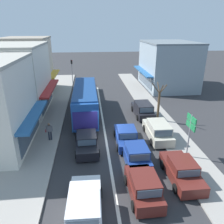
% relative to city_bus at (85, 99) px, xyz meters
% --- Properties ---
extents(ground_plane, '(140.00, 140.00, 0.00)m').
position_rel_city_bus_xyz_m(ground_plane, '(1.83, -6.51, -1.88)').
color(ground_plane, '#2D2D30').
extents(lane_centre_line, '(0.20, 28.00, 0.01)m').
position_rel_city_bus_xyz_m(lane_centre_line, '(1.83, -2.51, -1.88)').
color(lane_centre_line, silver).
rests_on(lane_centre_line, ground).
extents(sidewalk_left, '(5.20, 44.00, 0.14)m').
position_rel_city_bus_xyz_m(sidewalk_left, '(-4.97, -0.51, -1.81)').
color(sidewalk_left, gray).
rests_on(sidewalk_left, ground).
extents(kerb_right, '(2.80, 44.00, 0.12)m').
position_rel_city_bus_xyz_m(kerb_right, '(8.03, -0.51, -1.82)').
color(kerb_right, gray).
rests_on(kerb_right, ground).
extents(shopfront_mid_block, '(8.56, 8.79, 7.75)m').
position_rel_city_bus_xyz_m(shopfront_mid_block, '(-8.35, 2.04, 1.99)').
color(shopfront_mid_block, silver).
rests_on(shopfront_mid_block, ground).
extents(shopfront_far_end, '(7.16, 7.04, 8.07)m').
position_rel_city_bus_xyz_m(shopfront_far_end, '(-8.35, 10.10, 2.15)').
color(shopfront_far_end, beige).
rests_on(shopfront_far_end, ground).
extents(building_right_far, '(8.34, 10.26, 7.29)m').
position_rel_city_bus_xyz_m(building_right_far, '(13.31, 10.91, 1.76)').
color(building_right_far, '#84939E').
rests_on(building_right_far, ground).
extents(city_bus, '(2.80, 10.87, 3.23)m').
position_rel_city_bus_xyz_m(city_bus, '(0.00, 0.00, 0.00)').
color(city_bus, '#1E4C99').
rests_on(city_bus, ground).
extents(hatchback_queue_far_back, '(1.86, 3.72, 1.54)m').
position_rel_city_bus_xyz_m(hatchback_queue_far_back, '(3.76, -10.10, -1.17)').
color(hatchback_queue_far_back, navy).
rests_on(hatchback_queue_far_back, ground).
extents(hatchback_queue_gap_filler, '(1.86, 3.72, 1.54)m').
position_rel_city_bus_xyz_m(hatchback_queue_gap_filler, '(3.50, -13.53, -1.17)').
color(hatchback_queue_gap_filler, '#561E19').
rests_on(hatchback_queue_gap_filler, ground).
extents(wagon_behind_bus_mid, '(2.03, 4.55, 1.58)m').
position_rel_city_bus_xyz_m(wagon_behind_bus_mid, '(0.03, -14.75, -1.14)').
color(wagon_behind_bus_mid, silver).
rests_on(wagon_behind_bus_mid, ground).
extents(sedan_behind_bus_near, '(1.99, 4.25, 1.47)m').
position_rel_city_bus_xyz_m(sedan_behind_bus_near, '(0.13, -7.77, -1.22)').
color(sedan_behind_bus_near, black).
rests_on(sedan_behind_bus_near, ground).
extents(sedan_adjacent_lane_lead, '(1.97, 4.24, 1.47)m').
position_rel_city_bus_xyz_m(sedan_adjacent_lane_lead, '(3.54, -7.10, -1.22)').
color(sedan_adjacent_lane_lead, navy).
rests_on(sedan_adjacent_lane_lead, ground).
extents(parked_sedan_kerb_front, '(1.90, 4.20, 1.47)m').
position_rel_city_bus_xyz_m(parked_sedan_kerb_front, '(6.40, -12.23, -1.22)').
color(parked_sedan_kerb_front, '#561E19').
rests_on(parked_sedan_kerb_front, ground).
extents(parked_wagon_kerb_second, '(1.97, 4.51, 1.58)m').
position_rel_city_bus_xyz_m(parked_wagon_kerb_second, '(6.55, -6.46, -1.14)').
color(parked_wagon_kerb_second, '#B7B29E').
rests_on(parked_wagon_kerb_second, ground).
extents(parked_wagon_kerb_third, '(2.00, 4.53, 1.58)m').
position_rel_city_bus_xyz_m(parked_wagon_kerb_third, '(6.44, -1.08, -1.14)').
color(parked_wagon_kerb_third, black).
rests_on(parked_wagon_kerb_third, ground).
extents(traffic_light_downstreet, '(0.33, 0.24, 4.20)m').
position_rel_city_bus_xyz_m(traffic_light_downstreet, '(-2.37, 14.46, 0.97)').
color(traffic_light_downstreet, gray).
rests_on(traffic_light_downstreet, ground).
extents(directional_road_sign, '(0.10, 1.40, 3.60)m').
position_rel_city_bus_xyz_m(directional_road_sign, '(7.84, -9.82, 0.82)').
color(directional_road_sign, gray).
rests_on(directional_road_sign, ground).
extents(street_tree_right, '(1.60, 1.85, 4.25)m').
position_rel_city_bus_xyz_m(street_tree_right, '(7.63, -2.88, 0.15)').
color(street_tree_right, brown).
rests_on(street_tree_right, ground).
extents(pedestrian_with_handbag_near, '(0.65, 0.33, 1.63)m').
position_rel_city_bus_xyz_m(pedestrian_with_handbag_near, '(-3.13, -6.06, -0.81)').
color(pedestrian_with_handbag_near, '#232838').
rests_on(pedestrian_with_handbag_near, sidewalk_left).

